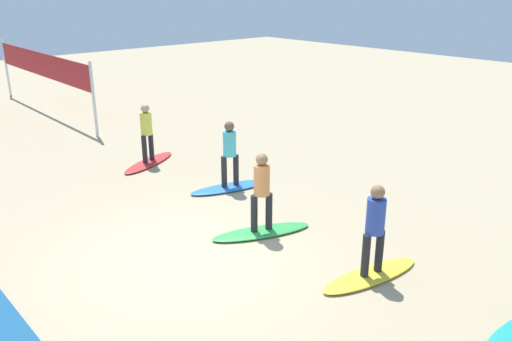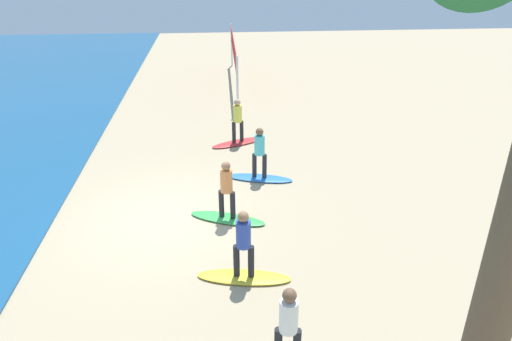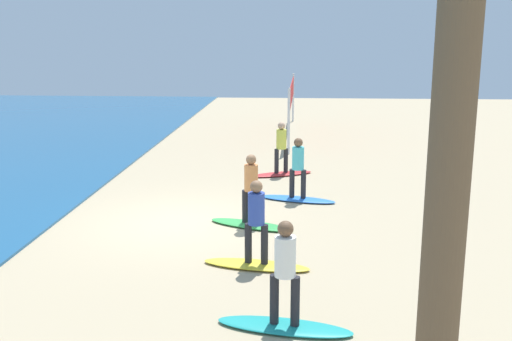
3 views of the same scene
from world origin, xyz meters
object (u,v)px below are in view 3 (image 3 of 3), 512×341
(surfboard_red, at_px, (281,174))
(surfboard_yellow, at_px, (256,265))
(surfboard_green, at_px, (251,225))
(surfer_blue, at_px, (298,163))
(surfer_red, at_px, (281,144))
(surfer_teal, at_px, (285,265))
(volleyball_net, at_px, (291,96))
(surfer_yellow, at_px, (256,216))
(surfer_green, at_px, (251,184))
(surfboard_teal, at_px, (284,327))
(surfboard_blue, at_px, (297,199))

(surfboard_red, bearing_deg, surfboard_yellow, 64.29)
(surfboard_green, bearing_deg, surfer_blue, -93.61)
(surfboard_green, xyz_separation_m, surfer_red, (5.36, -0.57, 0.99))
(surfer_teal, bearing_deg, volleyball_net, 0.13)
(surfer_yellow, relative_size, surfboard_red, 0.78)
(surfboard_yellow, relative_size, surfer_green, 1.28)
(surfboard_teal, xyz_separation_m, surfer_red, (10.36, 0.30, 0.99))
(surfboard_red, bearing_deg, volleyball_net, -115.39)
(surfboard_teal, height_order, surfer_yellow, surfer_yellow)
(surfer_teal, distance_m, surfboard_yellow, 2.74)
(surfboard_red, bearing_deg, surfer_teal, 68.06)
(surfer_teal, bearing_deg, surfboard_green, 9.89)
(surfer_blue, distance_m, surfboard_red, 3.22)
(surfer_green, distance_m, volleyball_net, 13.51)
(surfer_yellow, bearing_deg, surfboard_green, 6.41)
(surfer_blue, bearing_deg, surfboard_green, 155.02)
(surfer_green, relative_size, volleyball_net, 0.18)
(surfer_yellow, distance_m, surfboard_green, 2.72)
(surfer_green, xyz_separation_m, surfboard_blue, (2.34, -1.09, -0.99))
(surfer_blue, bearing_deg, surfboard_yellow, 170.54)
(surfer_green, height_order, surfboard_red, surfer_green)
(surfboard_yellow, xyz_separation_m, surfboard_blue, (4.86, -0.81, 0.00))
(surfer_red, bearing_deg, surfer_blue, -170.28)
(surfer_blue, distance_m, volleyball_net, 11.15)
(surfboard_teal, distance_m, surfer_blue, 7.41)
(surfer_green, bearing_deg, surfboard_teal, -170.11)
(surfboard_yellow, relative_size, surfboard_green, 1.00)
(surfer_teal, xyz_separation_m, surfboard_yellow, (2.49, 0.59, -0.99))
(surfer_teal, relative_size, surfer_green, 1.00)
(surfer_yellow, height_order, surfer_green, same)
(surfer_green, distance_m, surfboard_red, 5.48)
(surfboard_yellow, height_order, surfboard_red, same)
(surfboard_yellow, bearing_deg, surfer_red, -82.62)
(surfer_yellow, xyz_separation_m, volleyball_net, (15.97, -0.55, 0.75))
(surfboard_green, bearing_deg, surfer_teal, 121.26)
(surfer_red, relative_size, volleyball_net, 0.18)
(surfboard_teal, xyz_separation_m, surfboard_green, (5.00, 0.87, 0.00))
(surfboard_yellow, distance_m, surfer_red, 7.94)
(surfer_green, distance_m, surfer_blue, 2.58)
(surfboard_teal, distance_m, surfboard_green, 5.07)
(surfboard_yellow, distance_m, surfboard_green, 2.53)
(surfboard_blue, bearing_deg, surfer_teal, 103.45)
(surfer_green, height_order, surfer_red, same)
(surfer_yellow, distance_m, surfer_red, 7.88)
(surfboard_teal, relative_size, surfer_yellow, 1.28)
(surfer_green, xyz_separation_m, volleyball_net, (13.46, -0.83, 0.75))
(surfer_green, bearing_deg, surfer_teal, -170.11)
(surfboard_yellow, xyz_separation_m, surfboard_green, (2.51, 0.28, 0.00))
(surfboard_teal, xyz_separation_m, surfer_green, (5.00, 0.87, 0.99))
(surfboard_yellow, xyz_separation_m, surfer_green, (2.51, 0.28, 0.99))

